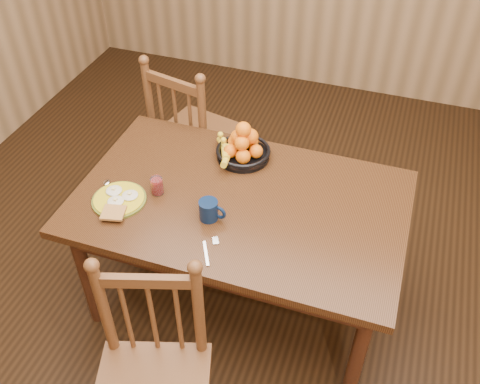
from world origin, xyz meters
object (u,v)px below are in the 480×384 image
(dining_table, at_px, (240,212))
(chair_far, at_px, (194,135))
(breakfast_plate, at_px, (119,200))
(fruit_bowl, at_px, (242,148))
(coffee_mug, at_px, (209,210))
(chair_near, at_px, (153,380))

(dining_table, xyz_separation_m, chair_far, (-0.56, 0.73, -0.15))
(breakfast_plate, bearing_deg, fruit_bowl, 49.19)
(dining_table, bearing_deg, coffee_mug, -119.26)
(chair_far, height_order, chair_near, chair_far)
(chair_near, xyz_separation_m, breakfast_plate, (-0.47, 0.67, 0.27))
(coffee_mug, bearing_deg, fruit_bowl, 90.70)
(chair_near, height_order, fruit_bowl, chair_near)
(chair_far, bearing_deg, chair_near, 119.92)
(fruit_bowl, bearing_deg, chair_far, 138.56)
(chair_near, bearing_deg, coffee_mug, 73.78)
(fruit_bowl, bearing_deg, breakfast_plate, -130.81)
(dining_table, xyz_separation_m, chair_near, (-0.08, -0.87, -0.17))
(dining_table, height_order, chair_near, chair_near)
(breakfast_plate, bearing_deg, chair_far, 90.67)
(breakfast_plate, height_order, fruit_bowl, fruit_bowl)
(dining_table, distance_m, breakfast_plate, 0.59)
(dining_table, height_order, fruit_bowl, fruit_bowl)
(chair_near, height_order, breakfast_plate, chair_near)
(chair_far, distance_m, coffee_mug, 1.05)
(dining_table, distance_m, fruit_bowl, 0.37)
(dining_table, bearing_deg, chair_near, -95.01)
(coffee_mug, bearing_deg, dining_table, 60.74)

